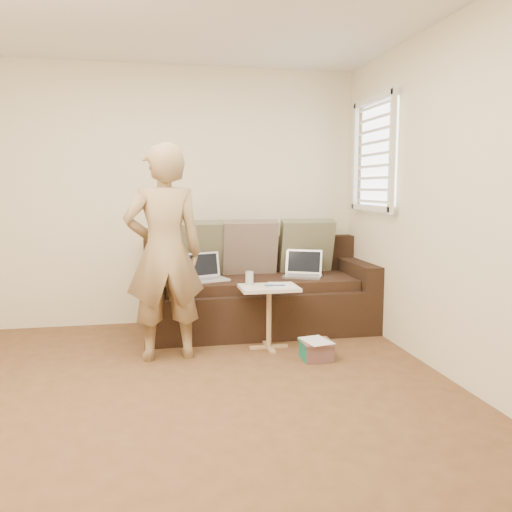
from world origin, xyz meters
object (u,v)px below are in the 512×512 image
drinking_glass (249,278)px  striped_box (316,350)px  laptop_white (208,280)px  sofa (259,287)px  side_table (269,317)px  person (164,253)px  laptop_silver (302,277)px

drinking_glass → striped_box: bearing=-44.8°
striped_box → laptop_white: bearing=130.6°
sofa → side_table: size_ratio=4.01×
sofa → striped_box: size_ratio=8.75×
person → striped_box: bearing=160.7°
sofa → drinking_glass: sofa is taller
laptop_white → side_table: (0.47, -0.54, -0.25)m
laptop_white → drinking_glass: drinking_glass is taller
laptop_silver → side_table: bearing=-104.3°
striped_box → person: bearing=167.0°
laptop_silver → drinking_glass: drinking_glass is taller
laptop_silver → laptop_white: laptop_white is taller
sofa → laptop_white: size_ratio=6.13×
side_table → drinking_glass: size_ratio=4.57×
sofa → person: size_ratio=1.26×
sofa → drinking_glass: (-0.19, -0.54, 0.18)m
side_table → drinking_glass: (-0.15, 0.09, 0.33)m
laptop_white → sofa: bearing=-9.2°
drinking_glass → striped_box: size_ratio=0.48×
sofa → laptop_white: 0.52m
sofa → side_table: 0.64m
side_table → drinking_glass: 0.38m
side_table → laptop_silver: bearing=50.1°
person → striped_box: (1.20, -0.28, -0.79)m
side_table → drinking_glass: drinking_glass is taller
sofa → striped_box: sofa is taller
person → side_table: size_ratio=3.18×
laptop_white → drinking_glass: (0.32, -0.45, 0.09)m
sofa → laptop_silver: sofa is taller
laptop_white → side_table: bearing=-67.9°
laptop_silver → person: (-1.34, -0.65, 0.35)m
laptop_white → laptop_silver: bearing=-18.4°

